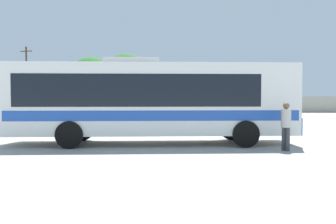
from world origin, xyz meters
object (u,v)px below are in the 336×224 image
object	(u,v)px
roadside_tree_midright	(126,71)
parked_car_leftmost_grey	(68,107)
attendant_by_bus_door	(286,124)
coach_bus_white_blue	(150,99)
utility_pole_near	(27,78)
parked_car_second_white	(128,107)
roadside_tree_left	(14,86)
roadside_tree_midleft	(91,75)

from	to	relation	value
roadside_tree_midright	parked_car_leftmost_grey	bearing A→B (deg)	-118.03
attendant_by_bus_door	parked_car_leftmost_grey	world-z (taller)	attendant_by_bus_door
coach_bus_white_blue	utility_pole_near	bearing A→B (deg)	118.71
parked_car_leftmost_grey	parked_car_second_white	xyz separation A→B (m)	(6.88, -0.98, 0.02)
roadside_tree_left	roadside_tree_midright	distance (m)	15.47
parked_car_leftmost_grey	utility_pole_near	xyz separation A→B (m)	(-7.79, 7.83, 3.78)
parked_car_leftmost_grey	coach_bus_white_blue	bearing A→B (deg)	-67.61
roadside_tree_midleft	roadside_tree_left	bearing A→B (deg)	-178.81
coach_bus_white_blue	roadside_tree_left	xyz separation A→B (m)	(-20.54, 34.57, 1.65)
coach_bus_white_blue	attendant_by_bus_door	xyz separation A→B (m)	(5.01, -1.93, -0.89)
roadside_tree_left	coach_bus_white_blue	bearing A→B (deg)	-59.28
attendant_by_bus_door	parked_car_leftmost_grey	bearing A→B (deg)	119.41
parked_car_second_white	utility_pole_near	world-z (taller)	utility_pole_near
attendant_by_bus_door	roadside_tree_midright	bearing A→B (deg)	105.20
utility_pole_near	roadside_tree_midright	size ratio (longest dim) A/B	1.08
attendant_by_bus_door	roadside_tree_midleft	distance (m)	39.85
utility_pole_near	parked_car_leftmost_grey	bearing A→B (deg)	-45.13
coach_bus_white_blue	parked_car_second_white	size ratio (longest dim) A/B	2.72
parked_car_leftmost_grey	roadside_tree_midright	xyz separation A→B (m)	(5.37, 10.08, 4.85)
roadside_tree_midleft	roadside_tree_midright	xyz separation A→B (m)	(4.67, 1.10, 0.56)
parked_car_second_white	roadside_tree_midright	world-z (taller)	roadside_tree_midright
coach_bus_white_blue	roadside_tree_midleft	world-z (taller)	roadside_tree_midleft
parked_car_leftmost_grey	parked_car_second_white	bearing A→B (deg)	-8.14
attendant_by_bus_door	roadside_tree_midright	size ratio (longest dim) A/B	0.22
parked_car_leftmost_grey	roadside_tree_midright	size ratio (longest dim) A/B	0.56
parked_car_second_white	roadside_tree_left	world-z (taller)	roadside_tree_left
roadside_tree_left	roadside_tree_midleft	xyz separation A→B (m)	(10.60, 0.22, 1.53)
parked_car_second_white	coach_bus_white_blue	bearing A→B (deg)	-81.41
parked_car_second_white	utility_pole_near	xyz separation A→B (m)	(-14.68, 8.81, 3.76)
attendant_by_bus_door	roadside_tree_left	bearing A→B (deg)	124.99
parked_car_second_white	roadside_tree_midright	xyz separation A→B (m)	(-1.52, 11.06, 4.83)
coach_bus_white_blue	parked_car_leftmost_grey	size ratio (longest dim) A/B	2.55
roadside_tree_left	attendant_by_bus_door	bearing A→B (deg)	-55.01
coach_bus_white_blue	roadside_tree_midright	bearing A→B (deg)	98.35
roadside_tree_midleft	roadside_tree_midright	size ratio (longest dim) A/B	0.93
roadside_tree_left	roadside_tree_midright	xyz separation A→B (m)	(15.27, 1.32, 2.09)
parked_car_second_white	roadside_tree_midright	distance (m)	12.17
parked_car_leftmost_grey	roadside_tree_left	world-z (taller)	roadside_tree_left
attendant_by_bus_door	parked_car_leftmost_grey	xyz separation A→B (m)	(-15.64, 27.74, -0.21)
coach_bus_white_blue	roadside_tree_midleft	bearing A→B (deg)	105.95
parked_car_second_white	roadside_tree_midleft	size ratio (longest dim) A/B	0.57
coach_bus_white_blue	roadside_tree_midleft	xyz separation A→B (m)	(-9.94, 34.79, 3.19)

